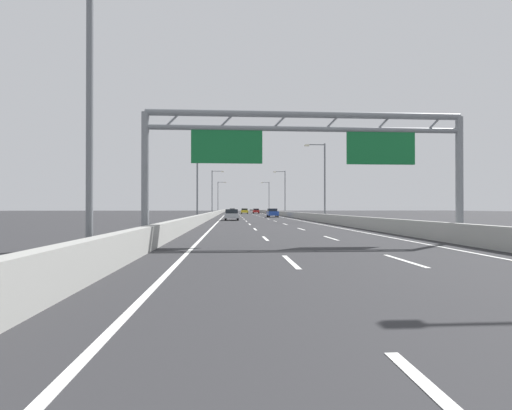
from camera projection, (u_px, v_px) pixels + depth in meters
The scene contains 52 objects.
ground_plane at pixel (246, 214), 99.34m from camera, with size 260.00×260.00×0.00m, color #2D2D30.
lane_dash_left_1 at pixel (291, 262), 11.91m from camera, with size 0.16×3.00×0.01m, color white.
lane_dash_left_2 at pixel (265, 238), 20.89m from camera, with size 0.16×3.00×0.01m, color white.
lane_dash_left_3 at pixel (255, 229), 29.87m from camera, with size 0.16×3.00×0.01m, color white.
lane_dash_left_4 at pixel (250, 224), 38.85m from camera, with size 0.16×3.00×0.01m, color white.
lane_dash_left_5 at pixel (246, 221), 47.83m from camera, with size 0.16×3.00×0.01m, color white.
lane_dash_left_6 at pixel (244, 219), 56.82m from camera, with size 0.16×3.00×0.01m, color white.
lane_dash_left_7 at pixel (242, 218), 65.80m from camera, with size 0.16×3.00×0.01m, color white.
lane_dash_left_8 at pixel (241, 216), 74.78m from camera, with size 0.16×3.00×0.01m, color white.
lane_dash_left_9 at pixel (240, 215), 83.76m from camera, with size 0.16×3.00×0.01m, color white.
lane_dash_left_10 at pixel (239, 215), 92.74m from camera, with size 0.16×3.00×0.01m, color white.
lane_dash_left_11 at pixel (238, 214), 101.72m from camera, with size 0.16×3.00×0.01m, color white.
lane_dash_left_12 at pixel (238, 214), 110.71m from camera, with size 0.16×3.00×0.01m, color white.
lane_dash_left_13 at pixel (237, 213), 119.69m from camera, with size 0.16×3.00×0.01m, color white.
lane_dash_left_14 at pixel (237, 213), 128.67m from camera, with size 0.16×3.00×0.01m, color white.
lane_dash_left_15 at pixel (237, 212), 137.65m from camera, with size 0.16×3.00×0.01m, color white.
lane_dash_left_16 at pixel (236, 212), 146.63m from camera, with size 0.16×3.00×0.01m, color white.
lane_dash_left_17 at pixel (236, 212), 155.61m from camera, with size 0.16×3.00×0.01m, color white.
lane_dash_right_1 at pixel (404, 261), 12.13m from camera, with size 0.16×3.00×0.01m, color white.
lane_dash_right_2 at pixel (331, 238), 21.12m from camera, with size 0.16×3.00×0.01m, color white.
lane_dash_right_3 at pixel (301, 229), 30.10m from camera, with size 0.16×3.00×0.01m, color white.
lane_dash_right_4 at pixel (285, 224), 39.08m from camera, with size 0.16×3.00×0.01m, color white.
lane_dash_right_5 at pixel (275, 221), 48.06m from camera, with size 0.16×3.00×0.01m, color white.
lane_dash_right_6 at pixel (268, 219), 57.04m from camera, with size 0.16×3.00×0.01m, color white.
lane_dash_right_7 at pixel (263, 217), 66.03m from camera, with size 0.16×3.00×0.01m, color white.
lane_dash_right_8 at pixel (259, 216), 75.01m from camera, with size 0.16×3.00×0.01m, color white.
lane_dash_right_9 at pixel (256, 215), 83.99m from camera, with size 0.16×3.00×0.01m, color white.
lane_dash_right_10 at pixel (254, 215), 92.97m from camera, with size 0.16×3.00×0.01m, color white.
lane_dash_right_11 at pixel (252, 214), 101.95m from camera, with size 0.16×3.00×0.01m, color white.
lane_dash_right_12 at pixel (250, 214), 110.93m from camera, with size 0.16×3.00×0.01m, color white.
lane_dash_right_13 at pixel (249, 213), 119.92m from camera, with size 0.16×3.00×0.01m, color white.
lane_dash_right_14 at pixel (248, 213), 128.90m from camera, with size 0.16×3.00×0.01m, color white.
lane_dash_right_15 at pixel (247, 212), 137.88m from camera, with size 0.16×3.00×0.01m, color white.
lane_dash_right_16 at pixel (246, 212), 146.86m from camera, with size 0.16×3.00×0.01m, color white.
lane_dash_right_17 at pixel (245, 212), 155.84m from camera, with size 0.16×3.00×0.01m, color white.
edge_line_left at pixel (224, 215), 87.04m from camera, with size 0.16×176.00×0.01m, color white.
edge_line_right at pixel (271, 215), 87.70m from camera, with size 0.16×176.00×0.01m, color white.
barrier_left at pixel (220, 212), 108.89m from camera, with size 0.45×220.00×0.95m.
barrier_right at pixel (269, 212), 109.76m from camera, with size 0.45×220.00×0.95m.
sign_gantry at pixel (306, 143), 18.73m from camera, with size 15.76×0.36×6.36m.
streetlamp_left_near at pixel (98, 78), 11.12m from camera, with size 2.58×0.28×9.50m.
streetlamp_left_mid at pixel (199, 177), 46.00m from camera, with size 2.58×0.28×9.50m.
streetlamp_right_mid at pixel (323, 177), 46.94m from camera, with size 2.58×0.28×9.50m.
streetlamp_left_far at pixel (213, 190), 80.88m from camera, with size 2.58×0.28×9.50m.
streetlamp_right_far at pixel (284, 190), 81.82m from camera, with size 2.58×0.28×9.50m.
streetlamp_left_distant at pixel (219, 195), 115.75m from camera, with size 2.58×0.28×9.50m.
streetlamp_right_distant at pixel (268, 195), 116.70m from camera, with size 2.58×0.28×9.50m.
black_car at pixel (232, 211), 117.09m from camera, with size 1.81×4.60×1.46m.
blue_car at pixel (273, 213), 68.37m from camera, with size 1.77×4.23×1.53m.
silver_car at pixel (232, 215), 51.55m from camera, with size 1.84×4.21×1.47m.
yellow_car at pixel (244, 211), 108.17m from camera, with size 1.89×4.34×1.48m.
red_car at pixel (256, 211), 112.63m from camera, with size 1.76×4.19×1.43m.
Camera 1 is at (-3.62, 0.67, 1.67)m, focal length 27.12 mm.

